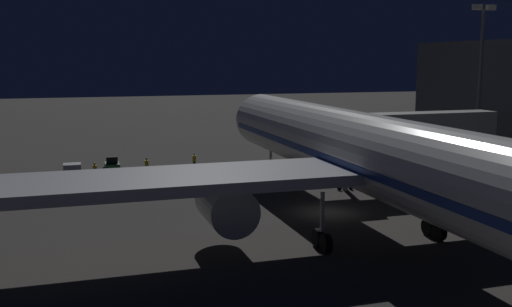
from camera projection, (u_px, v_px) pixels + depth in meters
ground_plane at (327, 213)px, 47.71m from camera, size 320.00×320.00×0.00m
airliner_at_gate at (388, 161)px, 38.07m from camera, size 52.07×60.45×18.59m
jet_bridge at (395, 127)px, 56.65m from camera, size 18.50×3.40×7.38m
apron_floodlight_mast at (480, 74)px, 67.58m from camera, size 2.90×0.50×18.32m
baggage_tug_lead at (112, 167)px, 63.49m from camera, size 1.86×2.49×1.95m
baggage_container_near_belt at (72, 172)px, 60.74m from camera, size 1.74×1.68×1.65m
ground_crew_near_nose_gear at (95, 171)px, 60.25m from camera, size 0.40×0.40×1.86m
ground_crew_marshaller_fwd at (147, 165)px, 63.94m from camera, size 0.40×0.40×1.73m
ground_crew_under_port_wing at (194, 160)px, 66.67m from camera, size 0.40×0.40×1.81m
traffic_cone_nose_port at (273, 166)px, 66.88m from camera, size 0.36×0.36×0.55m
traffic_cone_nose_starboard at (236, 168)px, 65.59m from camera, size 0.36×0.36×0.55m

